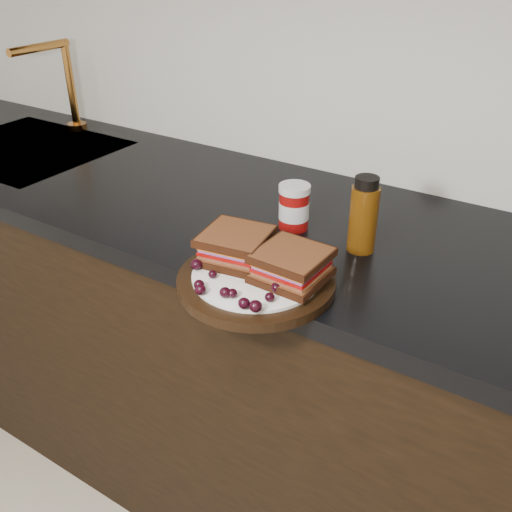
{
  "coord_description": "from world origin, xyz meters",
  "views": [
    {
      "loc": [
        0.38,
        0.72,
        1.45
      ],
      "look_at": [
        -0.08,
        1.44,
        0.96
      ],
      "focal_mm": 40.0,
      "sensor_mm": 36.0,
      "label": 1
    }
  ],
  "objects_px": {
    "sandwich_left": "(236,246)",
    "oil_bottle": "(364,214)",
    "plate": "(256,281)",
    "condiment_jar": "(294,207)"
  },
  "relations": [
    {
      "from": "sandwich_left",
      "to": "oil_bottle",
      "type": "distance_m",
      "value": 0.26
    },
    {
      "from": "plate",
      "to": "condiment_jar",
      "type": "relative_size",
      "value": 2.89
    },
    {
      "from": "sandwich_left",
      "to": "condiment_jar",
      "type": "bearing_deg",
      "value": 79.95
    },
    {
      "from": "sandwich_left",
      "to": "condiment_jar",
      "type": "height_order",
      "value": "condiment_jar"
    },
    {
      "from": "plate",
      "to": "sandwich_left",
      "type": "height_order",
      "value": "sandwich_left"
    },
    {
      "from": "oil_bottle",
      "to": "plate",
      "type": "bearing_deg",
      "value": -114.76
    },
    {
      "from": "plate",
      "to": "sandwich_left",
      "type": "bearing_deg",
      "value": 157.28
    },
    {
      "from": "plate",
      "to": "condiment_jar",
      "type": "bearing_deg",
      "value": 103.38
    },
    {
      "from": "condiment_jar",
      "to": "oil_bottle",
      "type": "bearing_deg",
      "value": -3.92
    },
    {
      "from": "plate",
      "to": "oil_bottle",
      "type": "height_order",
      "value": "oil_bottle"
    }
  ]
}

